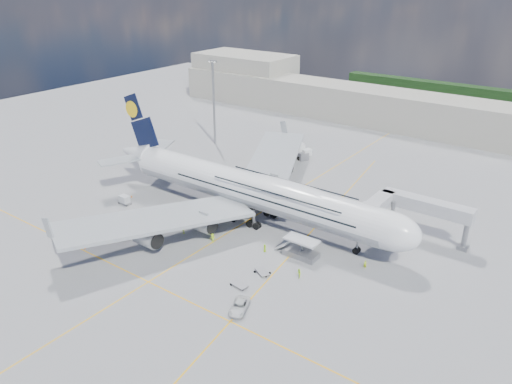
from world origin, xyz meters
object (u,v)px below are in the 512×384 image
Objects in this scene: dolly_row_a at (134,225)px; crew_tug at (213,238)px; crew_nose at (365,265)px; dolly_nose_far at (262,272)px; cone_wing_right_outer at (85,248)px; cone_tail at (131,196)px; cone_wing_right_inner at (183,221)px; crew_loader at (299,273)px; dolly_row_b at (114,230)px; dolly_back at (124,200)px; crew_wing at (183,230)px; airliner at (252,190)px; cone_wing_left_outer at (273,178)px; cargo_loader at (300,250)px; catering_truck_outer at (298,150)px; cone_nose at (380,239)px; crew_van at (265,248)px; baggage_tug at (203,227)px; jet_bridge at (406,207)px; dolly_nose_near at (239,285)px; light_mast at (214,102)px; service_van at (239,307)px; cone_wing_left_inner at (258,178)px; dolly_row_c at (121,233)px.

dolly_row_a is 1.71× the size of crew_tug.
dolly_nose_far is at bearing -149.80° from crew_nose.
cone_tail is at bearing 117.68° from cone_wing_right_outer.
crew_loader is at bearing -6.47° from cone_wing_right_inner.
crew_nose is (47.72, 17.73, 0.42)m from dolly_row_b.
crew_wing is (20.91, -2.40, -0.23)m from dolly_back.
airliner is 127.40× the size of cone_wing_right_inner.
crew_nose is 2.81× the size of cone_wing_left_outer.
catering_truck_outer reaches higher than cargo_loader.
cone_nose is at bearing 25.13° from cone_wing_right_inner.
dolly_row_b is at bearing -170.57° from crew_nose.
airliner is 49.98× the size of crew_van.
crew_wing is at bearing -164.71° from cargo_loader.
crew_nose is 19.00m from crew_van.
cone_tail is (-44.15, 8.29, -0.09)m from dolly_nose_far.
jet_bridge is at bearing 20.38° from baggage_tug.
crew_nose is at bearing -62.22° from crew_wing.
baggage_tug reaches higher than cone_tail.
crew_nose is (15.01, 17.89, 0.44)m from dolly_nose_near.
dolly_row_b is 14.40m from crew_wing.
service_van is (57.68, -62.02, -12.47)m from light_mast.
crew_loader is 46.13m from cone_wing_left_inner.
dolly_nose_far is at bearing 2.33° from dolly_row_c.
cone_nose is (31.48, 17.48, -0.49)m from baggage_tug.
cargo_loader is 54.74m from catering_truck_outer.
cone_tail is (-24.76, 2.13, -0.51)m from baggage_tug.
crew_tug is at bearing -9.57° from cone_tail.
cone_wing_left_outer is at bearing 158.72° from cone_nose.
light_mast is 58.45m from baggage_tug.
crew_nose is 46.66m from cone_wing_left_inner.
cone_wing_left_inner is (7.20, 40.87, -0.06)m from dolly_row_b.
dolly_row_c is 19.61m from cone_tail.
cargo_loader is at bearing 70.64° from service_van.
cone_wing_right_outer is at bearing -95.70° from crew_loader.
service_van is 9.32× the size of cone_nose.
dolly_row_b is at bearing -171.90° from dolly_nose_near.
cone_nose is at bearing 15.77° from airliner.
cone_wing_left_inner is 1.33× the size of cone_wing_right_outer.
cone_wing_left_outer is (-22.15, 42.92, -0.08)m from dolly_nose_near.
crew_wing is 2.72× the size of cone_wing_left_inner.
crew_van is at bearing 34.27° from cone_wing_right_outer.
cone_tail is at bearing 147.85° from crew_tug.
baggage_tug is at bearing -4.93° from cone_tail.
cone_wing_left_outer is (31.40, -13.87, -12.93)m from light_mast.
cone_wing_right_outer is at bearing -162.34° from crew_nose.
crew_nose is 44.81m from cone_wing_left_outer.
crew_wing is 3.61× the size of cone_wing_right_outer.
crew_tug is 24.78m from cone_wing_right_outer.
crew_van is (29.66, 11.81, 0.42)m from dolly_row_b.
crew_loader is 1.14× the size of crew_van.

